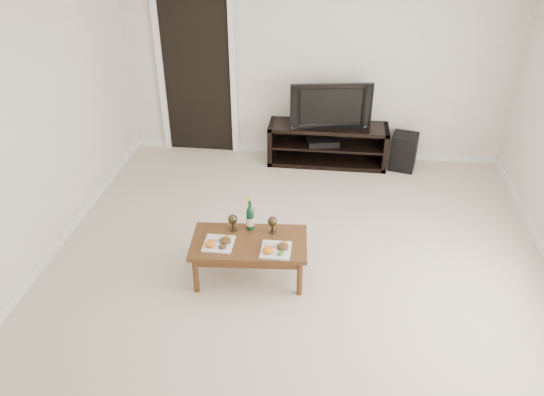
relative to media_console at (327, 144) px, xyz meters
The scene contains 13 objects.
floor 2.52m from the media_console, 95.05° to the right, with size 5.50×5.50×0.00m, color beige.
back_wall 1.08m from the media_console, 128.71° to the left, with size 5.00×0.04×2.60m, color white.
doorway 1.94m from the media_console, behind, with size 0.90×0.02×2.05m, color black.
media_console is the anchor object (origin of this frame).
television 0.57m from the media_console, ahead, with size 1.04×0.14×0.60m, color black.
av_receiver 0.08m from the media_console, behind, with size 0.40×0.30×0.08m, color black.
subwoofer 1.00m from the media_console, ahead, with size 0.32×0.32×0.48m, color black.
coffee_table 2.57m from the media_console, 104.86° to the right, with size 1.08×0.59×0.42m, color #533017.
plate_left 2.74m from the media_console, 109.83° to the right, with size 0.27×0.27×0.07m, color white.
plate_right 2.64m from the media_console, 98.57° to the right, with size 0.27×0.27×0.07m, color white.
wine_bottle 2.40m from the media_console, 106.55° to the right, with size 0.07×0.07×0.35m, color #0F381F.
goblet_left 2.48m from the media_console, 109.90° to the right, with size 0.09×0.09×0.17m, color #3B3120, non-canonical shape.
goblet_right 2.36m from the media_console, 101.26° to the right, with size 0.09×0.09×0.17m, color #3B3120, non-canonical shape.
Camera 1 is at (0.26, -3.93, 3.32)m, focal length 35.00 mm.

